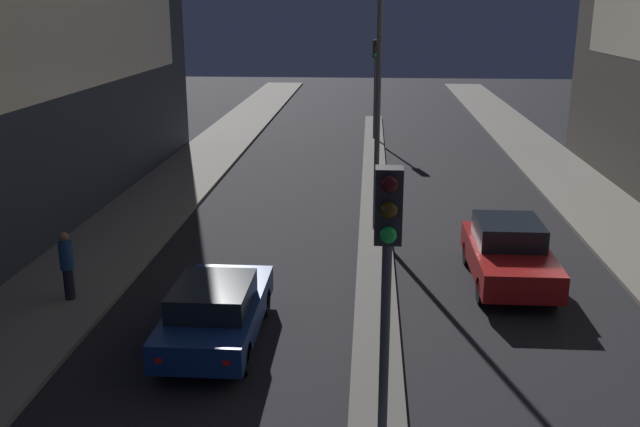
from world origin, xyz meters
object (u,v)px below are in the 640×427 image
at_px(street_lamp, 379,42).
at_px(car_left_lane, 216,310).
at_px(traffic_light_mid, 375,67).
at_px(traffic_light_near, 386,281).
at_px(pedestrian_on_left_sidewalk, 67,264).
at_px(car_right_lane, 509,253).

height_order(street_lamp, car_left_lane, street_lamp).
height_order(traffic_light_mid, street_lamp, street_lamp).
distance_m(traffic_light_near, car_left_lane, 7.41).
relative_size(traffic_light_mid, pedestrian_on_left_sidewalk, 3.00).
xyz_separation_m(traffic_light_mid, street_lamp, (0.00, -15.77, 2.06)).
height_order(traffic_light_near, street_lamp, street_lamp).
bearing_deg(car_left_lane, pedestrian_on_left_sidewalk, 155.80).
relative_size(traffic_light_mid, street_lamp, 0.55).
xyz_separation_m(street_lamp, pedestrian_on_left_sidewalk, (-7.39, -6.05, -4.88)).
relative_size(traffic_light_near, car_right_lane, 1.17).
xyz_separation_m(traffic_light_mid, car_left_lane, (-3.41, -23.61, -3.10)).
height_order(traffic_light_mid, pedestrian_on_left_sidewalk, traffic_light_mid).
height_order(traffic_light_mid, car_left_lane, traffic_light_mid).
height_order(car_left_lane, car_right_lane, car_right_lane).
bearing_deg(traffic_light_near, pedestrian_on_left_sidewalk, 134.26).
relative_size(street_lamp, car_right_lane, 2.11).
xyz_separation_m(street_lamp, car_left_lane, (-3.41, -7.84, -5.16)).
bearing_deg(traffic_light_mid, car_right_lane, -80.16).
distance_m(car_left_lane, car_right_lane, 7.88).
distance_m(street_lamp, car_left_lane, 9.98).
xyz_separation_m(traffic_light_near, pedestrian_on_left_sidewalk, (-7.39, 7.59, -2.82)).
xyz_separation_m(traffic_light_near, car_left_lane, (-3.41, 5.80, -3.10)).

